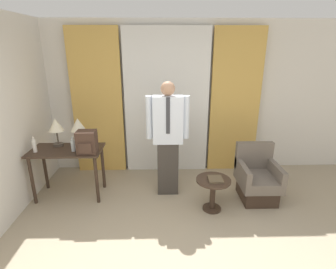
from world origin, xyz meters
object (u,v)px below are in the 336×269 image
object	(u,v)px
desk	(67,157)
person	(168,135)
book	(215,179)
table_lamp_left	(56,126)
side_table	(213,189)
bottle_by_lamp	(73,145)
backpack	(87,142)
armchair	(257,180)
bottle_near_edge	(34,146)
table_lamp_right	(78,126)

from	to	relation	value
desk	person	size ratio (longest dim) A/B	0.60
book	desk	bearing A→B (deg)	167.89
desk	book	bearing A→B (deg)	-12.11
table_lamp_left	side_table	world-z (taller)	table_lamp_left
table_lamp_left	bottle_by_lamp	size ratio (longest dim) A/B	2.02
backpack	book	size ratio (longest dim) A/B	1.59
bottle_by_lamp	armchair	world-z (taller)	bottle_by_lamp
table_lamp_left	bottle_near_edge	bearing A→B (deg)	-135.92
person	side_table	xyz separation A→B (m)	(0.64, -0.49, -0.64)
desk	armchair	world-z (taller)	armchair
bottle_near_edge	armchair	world-z (taller)	bottle_near_edge
table_lamp_left	table_lamp_right	world-z (taller)	same
person	bottle_near_edge	bearing A→B (deg)	-175.94
table_lamp_right	backpack	bearing A→B (deg)	-56.82
table_lamp_left	armchair	bearing A→B (deg)	-5.51
table_lamp_right	side_table	world-z (taller)	table_lamp_right
armchair	book	size ratio (longest dim) A/B	3.94
person	armchair	bearing A→B (deg)	-7.97
bottle_by_lamp	side_table	xyz separation A→B (m)	(2.03, -0.38, -0.54)
person	book	world-z (taller)	person
bottle_near_edge	armchair	xyz separation A→B (m)	(3.32, -0.05, -0.57)
bottle_by_lamp	book	xyz separation A→B (m)	(2.05, -0.40, -0.37)
side_table	bottle_near_edge	bearing A→B (deg)	172.24
table_lamp_right	book	distance (m)	2.19
book	bottle_by_lamp	bearing A→B (deg)	168.98
person	side_table	distance (m)	1.03
person	bottle_by_lamp	bearing A→B (deg)	-175.30
bottle_by_lamp	person	size ratio (longest dim) A/B	0.12
table_lamp_left	person	xyz separation A→B (m)	(1.70, -0.10, -0.12)
backpack	side_table	size ratio (longest dim) A/B	0.69
bottle_by_lamp	backpack	xyz separation A→B (m)	(0.23, -0.08, 0.08)
bottle_by_lamp	armchair	distance (m)	2.83
table_lamp_left	table_lamp_right	distance (m)	0.34
desk	table_lamp_right	distance (m)	0.50
table_lamp_left	backpack	distance (m)	0.63
table_lamp_left	person	size ratio (longest dim) A/B	0.25
person	side_table	bearing A→B (deg)	-37.68
bottle_by_lamp	side_table	size ratio (longest dim) A/B	0.45
table_lamp_right	side_table	xyz separation A→B (m)	(2.00, -0.59, -0.77)
bottle_by_lamp	side_table	distance (m)	2.13
backpack	book	xyz separation A→B (m)	(1.82, -0.31, -0.45)
book	armchair	bearing A→B (deg)	24.14
desk	person	bearing A→B (deg)	1.68
table_lamp_right	bottle_near_edge	xyz separation A→B (m)	(-0.59, -0.24, -0.22)
table_lamp_right	bottle_near_edge	bearing A→B (deg)	-157.55
person	side_table	size ratio (longest dim) A/B	3.65
table_lamp_right	side_table	bearing A→B (deg)	-16.57
table_lamp_left	bottle_by_lamp	world-z (taller)	table_lamp_left
bottle_by_lamp	book	bearing A→B (deg)	-11.02
desk	armchair	size ratio (longest dim) A/B	1.27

